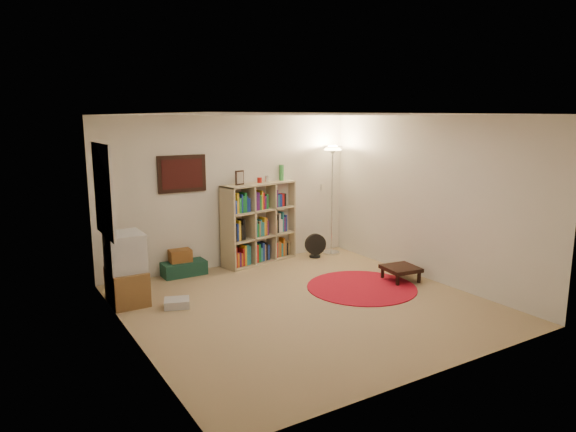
% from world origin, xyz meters
% --- Properties ---
extents(room, '(4.54, 4.54, 2.54)m').
position_xyz_m(room, '(-0.05, 0.05, 1.26)').
color(room, '#977C59').
rests_on(room, ground).
extents(bookshelf, '(1.43, 0.69, 1.66)m').
position_xyz_m(bookshelf, '(0.44, 2.15, 0.67)').
color(bookshelf, tan).
rests_on(bookshelf, ground).
extents(floor_lamp, '(0.49, 0.49, 1.97)m').
position_xyz_m(floor_lamp, '(1.85, 1.95, 1.64)').
color(floor_lamp, white).
rests_on(floor_lamp, ground).
extents(floor_fan, '(0.38, 0.25, 0.43)m').
position_xyz_m(floor_fan, '(1.45, 1.87, 0.22)').
color(floor_fan, black).
rests_on(floor_fan, ground).
extents(tv_stand, '(0.48, 0.66, 0.97)m').
position_xyz_m(tv_stand, '(-2.01, 1.31, 0.47)').
color(tv_stand, brown).
rests_on(tv_stand, ground).
extents(dvd_box, '(0.40, 0.36, 0.11)m').
position_xyz_m(dvd_box, '(-1.50, 0.80, 0.05)').
color(dvd_box, '#BABABF').
rests_on(dvd_box, ground).
extents(suitcase, '(0.69, 0.45, 0.22)m').
position_xyz_m(suitcase, '(-0.93, 2.15, 0.11)').
color(suitcase, '#153A2C').
rests_on(suitcase, ground).
extents(wicker_basket, '(0.35, 0.26, 0.19)m').
position_xyz_m(wicker_basket, '(-0.97, 2.13, 0.32)').
color(wicker_basket, brown).
rests_on(wicker_basket, suitcase).
extents(paper_towel, '(0.13, 0.13, 0.24)m').
position_xyz_m(paper_towel, '(-0.11, 2.13, 0.12)').
color(paper_towel, silver).
rests_on(paper_towel, ground).
extents(red_rug, '(1.61, 1.61, 0.01)m').
position_xyz_m(red_rug, '(1.09, 0.14, 0.01)').
color(red_rug, maroon).
rests_on(red_rug, ground).
extents(side_table, '(0.55, 0.55, 0.23)m').
position_xyz_m(side_table, '(1.81, 0.09, 0.19)').
color(side_table, black).
rests_on(side_table, ground).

